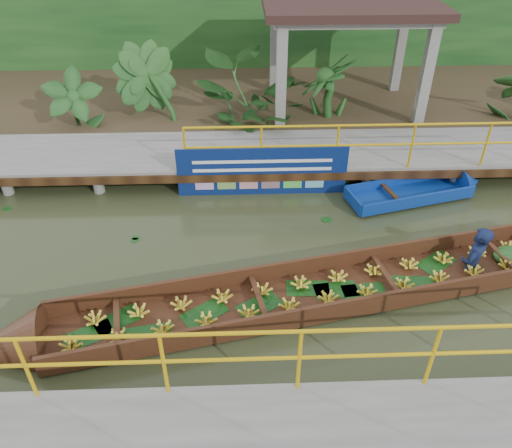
{
  "coord_description": "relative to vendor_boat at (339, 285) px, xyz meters",
  "views": [
    {
      "loc": [
        0.15,
        -6.88,
        5.92
      ],
      "look_at": [
        0.41,
        0.5,
        0.6
      ],
      "focal_mm": 35.0,
      "sensor_mm": 36.0,
      "label": 1
    }
  ],
  "objects": [
    {
      "name": "ground",
      "position": [
        -1.77,
        0.76,
        -0.21
      ],
      "size": [
        80.0,
        80.0,
        0.0
      ],
      "primitive_type": "plane",
      "color": "#292F17",
      "rests_on": "ground"
    },
    {
      "name": "land_strip",
      "position": [
        -1.77,
        8.26,
        0.01
      ],
      "size": [
        30.0,
        8.0,
        0.45
      ],
      "primitive_type": "cube",
      "color": "#362C1B",
      "rests_on": "ground"
    },
    {
      "name": "far_dock",
      "position": [
        -1.75,
        4.19,
        0.27
      ],
      "size": [
        16.0,
        2.06,
        1.66
      ],
      "color": "slate",
      "rests_on": "ground"
    },
    {
      "name": "pavilion",
      "position": [
        1.23,
        7.06,
        2.61
      ],
      "size": [
        4.4,
        3.0,
        3.0
      ],
      "color": "slate",
      "rests_on": "ground"
    },
    {
      "name": "foliage_backdrop",
      "position": [
        -1.77,
        10.76,
        1.79
      ],
      "size": [
        30.0,
        0.8,
        4.0
      ],
      "primitive_type": "cube",
      "color": "#133B17",
      "rests_on": "ground"
    },
    {
      "name": "vendor_boat",
      "position": [
        0.0,
        0.0,
        0.0
      ],
      "size": [
        11.08,
        3.36,
        2.12
      ],
      "rotation": [
        0.0,
        0.0,
        0.21
      ],
      "color": "#361D0E",
      "rests_on": "ground"
    },
    {
      "name": "moored_blue_boat",
      "position": [
        2.76,
        3.11,
        -0.08
      ],
      "size": [
        3.24,
        1.57,
        0.75
      ],
      "rotation": [
        0.0,
        0.0,
        0.26
      ],
      "color": "navy",
      "rests_on": "ground"
    },
    {
      "name": "blue_banner",
      "position": [
        -1.14,
        3.24,
        0.34
      ],
      "size": [
        3.67,
        0.04,
        1.15
      ],
      "color": "navy",
      "rests_on": "ground"
    },
    {
      "name": "tropical_plants",
      "position": [
        0.48,
        6.06,
        1.13
      ],
      "size": [
        14.42,
        1.42,
        1.78
      ],
      "color": "#133B17",
      "rests_on": "ground"
    }
  ]
}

